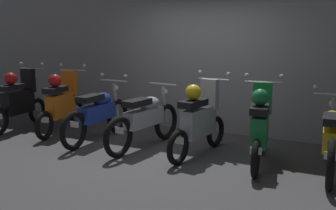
{
  "coord_description": "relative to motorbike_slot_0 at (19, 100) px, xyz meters",
  "views": [
    {
      "loc": [
        2.87,
        -5.52,
        1.95
      ],
      "look_at": [
        -0.07,
        0.29,
        0.75
      ],
      "focal_mm": 43.81,
      "sensor_mm": 36.0,
      "label": 1
    }
  ],
  "objects": [
    {
      "name": "motorbike_slot_3",
      "position": [
        2.9,
        -0.03,
        -0.08
      ],
      "size": [
        0.56,
        1.95,
        1.03
      ],
      "color": "black",
      "rests_on": "ground"
    },
    {
      "name": "back_wall",
      "position": [
        3.38,
        1.64,
        1.08
      ],
      "size": [
        16.0,
        0.3,
        3.3
      ],
      "primitive_type": "cube",
      "color": "gray",
      "rests_on": "ground"
    },
    {
      "name": "motorbike_slot_4",
      "position": [
        3.87,
        -0.01,
        0.0
      ],
      "size": [
        0.59,
        1.68,
        1.29
      ],
      "color": "black",
      "rests_on": "ground"
    },
    {
      "name": "motorbike_slot_5",
      "position": [
        4.83,
        -0.02,
        0.0
      ],
      "size": [
        0.58,
        1.67,
        1.29
      ],
      "color": "black",
      "rests_on": "ground"
    },
    {
      "name": "ground_plane",
      "position": [
        3.38,
        -0.27,
        -0.57
      ],
      "size": [
        80.0,
        80.0,
        0.0
      ],
      "primitive_type": "plane",
      "color": "#424244"
    },
    {
      "name": "motorbike_slot_0",
      "position": [
        0.0,
        0.0,
        0.0
      ],
      "size": [
        0.59,
        1.68,
        1.29
      ],
      "color": "black",
      "rests_on": "ground"
    },
    {
      "name": "motorbike_slot_6",
      "position": [
        5.79,
        0.06,
        -0.08
      ],
      "size": [
        0.59,
        1.95,
        1.15
      ],
      "color": "black",
      "rests_on": "ground"
    },
    {
      "name": "motorbike_slot_1",
      "position": [
        0.96,
        0.15,
        0.0
      ],
      "size": [
        0.58,
        1.67,
        1.29
      ],
      "color": "black",
      "rests_on": "ground"
    },
    {
      "name": "motorbike_slot_2",
      "position": [
        1.93,
        -0.02,
        -0.08
      ],
      "size": [
        0.59,
        1.95,
        1.15
      ],
      "color": "black",
      "rests_on": "ground"
    }
  ]
}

